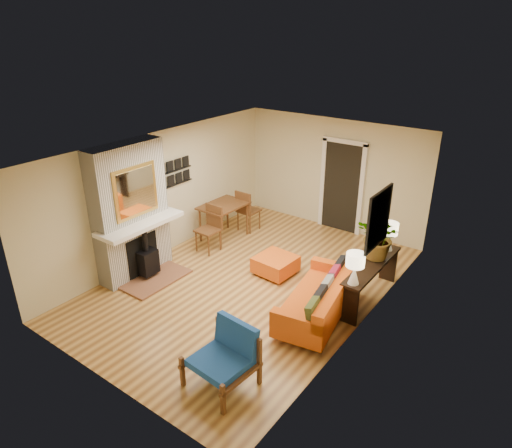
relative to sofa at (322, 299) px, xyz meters
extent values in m
plane|color=tan|center=(-1.62, 0.18, -0.34)|extent=(6.50, 6.50, 0.00)
plane|color=white|center=(-1.62, 0.18, 2.26)|extent=(6.50, 6.50, 0.00)
plane|color=beige|center=(-1.62, 3.43, 0.96)|extent=(4.50, 0.00, 4.50)
plane|color=beige|center=(-1.62, -3.07, 0.96)|extent=(4.50, 0.00, 4.50)
plane|color=beige|center=(-3.87, 0.18, 0.96)|extent=(0.00, 6.50, 6.50)
plane|color=beige|center=(0.63, 0.18, 0.96)|extent=(0.00, 6.50, 6.50)
cube|color=black|center=(-1.37, 3.40, 0.71)|extent=(0.88, 0.06, 2.10)
cube|color=white|center=(-1.86, 3.39, 0.71)|extent=(0.10, 0.08, 2.18)
cube|color=white|center=(-0.88, 3.39, 0.71)|extent=(0.10, 0.08, 2.18)
cube|color=white|center=(-1.37, 3.39, 1.79)|extent=(1.08, 0.08, 0.10)
cube|color=black|center=(0.60, 0.58, 1.41)|extent=(0.04, 0.85, 0.95)
cube|color=slate|center=(0.57, 0.58, 1.41)|extent=(0.01, 0.70, 0.80)
cube|color=black|center=(-3.83, 0.53, 1.08)|extent=(0.06, 0.95, 0.02)
cube|color=black|center=(-3.83, 0.53, 1.38)|extent=(0.06, 0.95, 0.02)
cube|color=white|center=(-3.66, -0.82, 1.52)|extent=(0.42, 1.50, 1.48)
cube|color=white|center=(-3.66, -0.82, 0.22)|extent=(0.42, 1.50, 1.12)
cube|color=white|center=(-3.41, -0.82, 0.78)|extent=(0.60, 1.68, 0.08)
cube|color=black|center=(-3.45, -0.82, 0.11)|extent=(0.03, 0.72, 0.78)
cube|color=brown|center=(-3.15, -0.82, -0.32)|extent=(0.75, 1.30, 0.04)
cube|color=black|center=(-3.33, -0.82, 0.00)|extent=(0.30, 0.36, 0.48)
cylinder|color=black|center=(-3.33, -0.82, 0.44)|extent=(0.10, 0.10, 0.40)
cube|color=gold|center=(-3.44, -0.82, 1.41)|extent=(0.04, 0.95, 0.95)
cube|color=silver|center=(-3.42, -0.82, 1.41)|extent=(0.01, 0.82, 0.82)
cylinder|color=silver|center=(-0.25, -0.93, -0.30)|extent=(0.04, 0.04, 0.09)
cylinder|color=silver|center=(0.40, -0.82, -0.30)|extent=(0.04, 0.04, 0.09)
cylinder|color=silver|center=(-0.55, 0.80, -0.30)|extent=(0.04, 0.04, 0.09)
cylinder|color=silver|center=(0.10, 0.91, -0.30)|extent=(0.04, 0.04, 0.09)
cube|color=#F55817|center=(-0.08, -0.01, -0.11)|extent=(1.18, 2.10, 0.28)
cube|color=#F55817|center=(0.25, 0.05, 0.20)|extent=(0.52, 1.98, 0.33)
cube|color=#F55817|center=(0.08, -0.90, 0.13)|extent=(0.87, 0.31, 0.19)
cube|color=#F55817|center=(-0.23, 0.88, 0.13)|extent=(0.87, 0.31, 0.19)
cube|color=#485424|center=(0.25, -0.72, 0.24)|extent=(0.25, 0.40, 0.39)
cube|color=black|center=(0.18, -0.35, 0.24)|extent=(0.25, 0.40, 0.39)
cube|color=gray|center=(0.12, 0.02, 0.24)|extent=(0.25, 0.40, 0.39)
cube|color=maroon|center=(0.06, 0.35, 0.24)|extent=(0.25, 0.40, 0.39)
cube|color=black|center=(0.00, 0.72, 0.24)|extent=(0.25, 0.40, 0.39)
cylinder|color=silver|center=(-1.73, 0.48, -0.31)|extent=(0.04, 0.04, 0.06)
cylinder|color=silver|center=(-1.15, 0.44, -0.31)|extent=(0.04, 0.04, 0.06)
cylinder|color=silver|center=(-1.69, 1.06, -0.31)|extent=(0.04, 0.04, 0.06)
cylinder|color=silver|center=(-1.11, 1.02, -0.31)|extent=(0.04, 0.04, 0.06)
cube|color=#F55817|center=(-1.42, 0.75, -0.13)|extent=(0.76, 0.76, 0.30)
cube|color=brown|center=(-0.73, -2.15, -0.02)|extent=(0.12, 0.81, 0.05)
cube|color=brown|center=(-0.76, -2.50, -0.11)|extent=(0.06, 0.06, 0.47)
cube|color=brown|center=(-0.70, -1.80, 0.03)|extent=(0.06, 0.06, 0.75)
cube|color=brown|center=(0.04, -2.21, -0.02)|extent=(0.12, 0.81, 0.05)
cube|color=brown|center=(0.01, -2.56, -0.11)|extent=(0.06, 0.06, 0.47)
cube|color=brown|center=(0.07, -1.86, 0.03)|extent=(0.06, 0.06, 0.75)
cube|color=#1C56AA|center=(-0.35, -2.18, 0.04)|extent=(0.76, 0.72, 0.11)
cube|color=#1C56AA|center=(-0.32, -1.86, 0.30)|extent=(0.72, 0.24, 0.44)
cube|color=brown|center=(-3.27, 1.41, 0.45)|extent=(0.78, 1.10, 0.04)
cylinder|color=brown|center=(-3.59, 0.96, 0.04)|extent=(0.05, 0.05, 0.77)
cylinder|color=brown|center=(-2.99, 0.94, 0.04)|extent=(0.05, 0.05, 0.77)
cylinder|color=brown|center=(-3.56, 1.88, 0.04)|extent=(0.05, 0.05, 0.77)
cylinder|color=brown|center=(-2.96, 1.86, 0.04)|extent=(0.05, 0.05, 0.77)
cube|color=brown|center=(-3.13, 0.71, 0.14)|extent=(0.46, 0.46, 0.04)
cube|color=brown|center=(-3.13, 0.92, 0.41)|extent=(0.45, 0.06, 0.49)
cylinder|color=brown|center=(-3.32, 0.53, -0.11)|extent=(0.04, 0.04, 0.47)
cylinder|color=brown|center=(-2.96, 0.52, -0.11)|extent=(0.04, 0.04, 0.47)
cylinder|color=brown|center=(-3.31, 0.89, -0.11)|extent=(0.04, 0.04, 0.47)
cylinder|color=brown|center=(-2.94, 0.88, -0.11)|extent=(0.04, 0.04, 0.47)
cube|color=brown|center=(-3.09, 2.10, 0.14)|extent=(0.46, 0.46, 0.04)
cube|color=brown|center=(-3.10, 1.89, 0.41)|extent=(0.45, 0.06, 0.49)
cylinder|color=brown|center=(-3.28, 1.92, -0.11)|extent=(0.04, 0.04, 0.47)
cylinder|color=brown|center=(-2.91, 1.91, -0.11)|extent=(0.04, 0.04, 0.47)
cylinder|color=brown|center=(-3.27, 2.29, -0.11)|extent=(0.04, 0.04, 0.47)
cylinder|color=brown|center=(-2.90, 2.28, -0.11)|extent=(0.04, 0.04, 0.47)
cube|color=black|center=(0.45, 0.96, 0.36)|extent=(0.34, 1.85, 0.05)
cube|color=black|center=(0.45, 0.11, 0.00)|extent=(0.30, 0.04, 0.68)
cube|color=black|center=(0.45, 1.81, 0.00)|extent=(0.30, 0.04, 0.68)
cone|color=white|center=(0.45, 0.18, 0.53)|extent=(0.18, 0.18, 0.30)
cylinder|color=white|center=(0.45, 0.18, 0.71)|extent=(0.03, 0.03, 0.06)
cylinder|color=#FFEABF|center=(0.45, 0.18, 0.81)|extent=(0.30, 0.30, 0.22)
cone|color=white|center=(0.45, 1.63, 0.53)|extent=(0.18, 0.18, 0.30)
cylinder|color=white|center=(0.45, 1.63, 0.71)|extent=(0.03, 0.03, 0.06)
cylinder|color=#FFEABF|center=(0.45, 1.63, 0.81)|extent=(0.30, 0.30, 0.22)
imported|color=#1E5919|center=(0.44, 1.21, 0.80)|extent=(0.83, 0.75, 0.83)
camera|label=1|loc=(2.88, -5.80, 4.24)|focal=32.00mm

